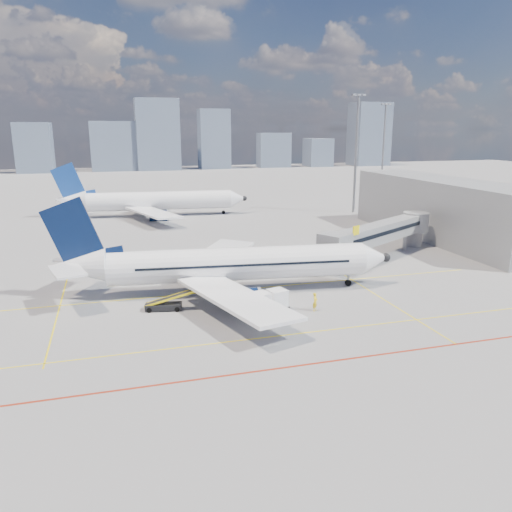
{
  "coord_description": "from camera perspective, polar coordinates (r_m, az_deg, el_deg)",
  "views": [
    {
      "loc": [
        -13.86,
        -45.67,
        18.15
      ],
      "look_at": [
        1.53,
        7.63,
        4.0
      ],
      "focal_mm": 35.0,
      "sensor_mm": 36.0,
      "label": 1
    }
  ],
  "objects": [
    {
      "name": "ground",
      "position": [
        51.06,
        0.73,
        -6.51
      ],
      "size": [
        420.0,
        420.0,
        0.0
      ],
      "primitive_type": "plane",
      "color": "gray",
      "rests_on": "ground"
    },
    {
      "name": "apron_markings",
      "position": [
        47.43,
        1.43,
        -8.19
      ],
      "size": [
        90.0,
        35.12,
        0.01
      ],
      "color": "yellow",
      "rests_on": "ground"
    },
    {
      "name": "jet_bridge",
      "position": [
        74.3,
        14.46,
        2.67
      ],
      "size": [
        23.55,
        15.78,
        6.3
      ],
      "color": "#909398",
      "rests_on": "ground"
    },
    {
      "name": "terminal_block",
      "position": [
        90.58,
        20.64,
        5.05
      ],
      "size": [
        10.0,
        42.0,
        10.0
      ],
      "color": "#909398",
      "rests_on": "ground"
    },
    {
      "name": "floodlight_mast_ne",
      "position": [
        113.33,
        11.38,
        11.73
      ],
      "size": [
        3.2,
        0.61,
        25.45
      ],
      "color": "gray",
      "rests_on": "ground"
    },
    {
      "name": "floodlight_mast_far",
      "position": [
        156.99,
        14.38,
        12.21
      ],
      "size": [
        3.2,
        0.61,
        25.45
      ],
      "color": "gray",
      "rests_on": "ground"
    },
    {
      "name": "distant_skyline",
      "position": [
        236.22,
        -12.77,
        12.61
      ],
      "size": [
        253.68,
        15.6,
        31.34
      ],
      "color": "slate",
      "rests_on": "ground"
    },
    {
      "name": "main_aircraft",
      "position": [
        56.54,
        -3.64,
        -1.03
      ],
      "size": [
        38.95,
        33.86,
        11.4
      ],
      "rotation": [
        0.0,
        0.0,
        -0.12
      ],
      "color": "white",
      "rests_on": "ground"
    },
    {
      "name": "second_aircraft",
      "position": [
        109.35,
        -11.81,
        6.16
      ],
      "size": [
        40.45,
        35.2,
        11.82
      ],
      "rotation": [
        0.0,
        0.0,
        -0.09
      ],
      "color": "white",
      "rests_on": "ground"
    },
    {
      "name": "baggage_tug",
      "position": [
        49.3,
        1.99,
        -6.52
      ],
      "size": [
        2.07,
        1.5,
        1.31
      ],
      "rotation": [
        0.0,
        0.0,
        -0.21
      ],
      "color": "white",
      "rests_on": "ground"
    },
    {
      "name": "cargo_dolly",
      "position": [
        50.9,
        1.48,
        -5.13
      ],
      "size": [
        4.35,
        2.75,
        2.21
      ],
      "rotation": [
        0.0,
        0.0,
        0.25
      ],
      "color": "black",
      "rests_on": "ground"
    },
    {
      "name": "belt_loader",
      "position": [
        52.48,
        -10.37,
        -5.52
      ],
      "size": [
        5.39,
        2.15,
        2.16
      ],
      "rotation": [
        0.0,
        0.0,
        -0.19
      ],
      "color": "black",
      "rests_on": "ground"
    },
    {
      "name": "ramp_worker",
      "position": [
        51.66,
        6.77,
        -5.23
      ],
      "size": [
        0.82,
        0.82,
        1.92
      ],
      "primitive_type": "imported",
      "rotation": [
        0.0,
        0.0,
        0.79
      ],
      "color": "yellow",
      "rests_on": "ground"
    }
  ]
}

